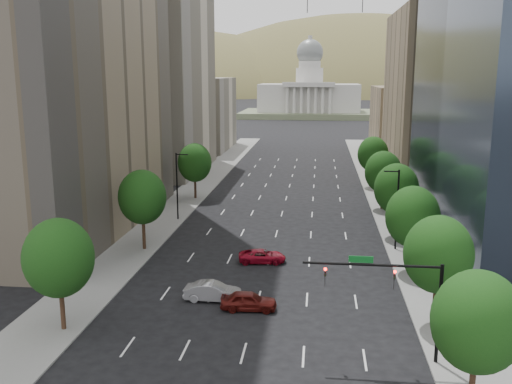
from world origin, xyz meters
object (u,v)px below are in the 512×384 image
(car_maroon, at_px, (249,301))
(capitol, at_px, (309,98))
(car_silver, at_px, (213,292))
(car_red_far, at_px, (262,256))
(traffic_signal, at_px, (402,290))

(car_maroon, bearing_deg, capitol, -2.93)
(car_silver, xyz_separation_m, car_red_far, (3.20, 10.36, -0.13))
(car_maroon, relative_size, car_silver, 0.94)
(traffic_signal, xyz_separation_m, car_silver, (-14.38, 8.92, -4.37))
(car_silver, relative_size, car_red_far, 1.01)
(capitol, height_order, car_maroon, capitol)
(traffic_signal, relative_size, car_silver, 1.86)
(car_red_far, bearing_deg, capitol, -6.36)
(car_red_far, bearing_deg, car_maroon, 174.26)
(traffic_signal, relative_size, car_maroon, 1.98)
(capitol, bearing_deg, car_red_far, -90.19)
(car_maroon, relative_size, car_red_far, 0.95)
(traffic_signal, distance_m, car_red_far, 22.73)
(car_red_far, bearing_deg, traffic_signal, -156.07)
(car_silver, bearing_deg, traffic_signal, -121.05)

